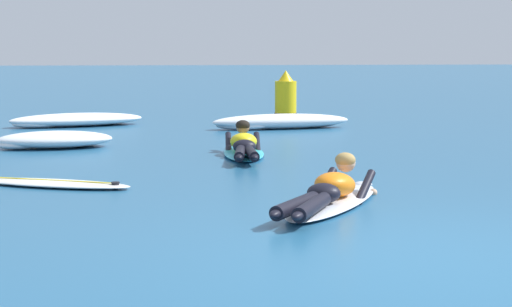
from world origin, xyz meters
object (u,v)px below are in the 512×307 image
Objects in this scene: channel_marker_buoy at (286,99)px; surfer_near at (331,193)px; surfer_far at (244,147)px; drifting_surfboard at (55,183)px.

surfer_near is at bearing -95.51° from channel_marker_buoy.
surfer_far is 1.26× the size of drifting_surfboard.
surfer_near is at bearing -28.38° from drifting_surfboard.
drifting_surfboard is (-2.93, 1.58, -0.10)m from surfer_near.
surfer_far is 6.92m from channel_marker_buoy.
channel_marker_buoy is (1.05, 10.88, 0.30)m from surfer_near.
channel_marker_buoy is (1.55, 6.73, 0.30)m from surfer_far.
drifting_surfboard is at bearing -113.18° from channel_marker_buoy.
surfer_near is 4.18m from surfer_far.
surfer_near is 3.33m from drifting_surfboard.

